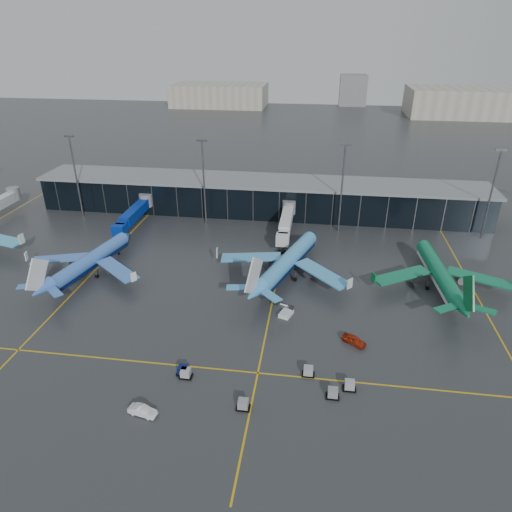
# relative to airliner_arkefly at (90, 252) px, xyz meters

# --- Properties ---
(ground) EXTENTS (600.00, 600.00, 0.00)m
(ground) POSITION_rel_airliner_arkefly_xyz_m (34.85, -15.26, -5.54)
(ground) COLOR #282B2D
(ground) RESTS_ON ground
(terminal_pier) EXTENTS (142.00, 17.00, 10.70)m
(terminal_pier) POSITION_rel_airliner_arkefly_xyz_m (34.85, 46.74, -0.12)
(terminal_pier) COLOR black
(terminal_pier) RESTS_ON ground
(jet_bridges) EXTENTS (94.00, 27.50, 7.20)m
(jet_bridges) POSITION_rel_airliner_arkefly_xyz_m (-0.15, 27.73, -0.99)
(jet_bridges) COLOR #595B60
(jet_bridges) RESTS_ON ground
(flood_masts) EXTENTS (203.00, 0.50, 25.50)m
(flood_masts) POSITION_rel_airliner_arkefly_xyz_m (39.85, 34.74, 8.27)
(flood_masts) COLOR #595B60
(flood_masts) RESTS_ON ground
(distant_hangars) EXTENTS (260.00, 71.00, 22.00)m
(distant_hangars) POSITION_rel_airliner_arkefly_xyz_m (84.80, 254.82, 3.25)
(distant_hangars) COLOR #B2AD99
(distant_hangars) RESTS_ON ground
(taxi_lines) EXTENTS (220.00, 120.00, 0.02)m
(taxi_lines) POSITION_rel_airliner_arkefly_xyz_m (44.85, -4.65, -5.53)
(taxi_lines) COLOR gold
(taxi_lines) RESTS_ON ground
(airliner_arkefly) EXTENTS (38.40, 41.80, 11.09)m
(airliner_arkefly) POSITION_rel_airliner_arkefly_xyz_m (0.00, 0.00, 0.00)
(airliner_arkefly) COLOR #4074D4
(airliner_arkefly) RESTS_ON ground
(airliner_klm_near) EXTENTS (45.66, 48.67, 12.16)m
(airliner_klm_near) POSITION_rel_airliner_arkefly_xyz_m (47.17, 5.55, 0.54)
(airliner_klm_near) COLOR #439CDD
(airliner_klm_near) RESTS_ON ground
(airliner_aer_lingus) EXTENTS (35.43, 39.63, 11.47)m
(airliner_aer_lingus) POSITION_rel_airliner_arkefly_xyz_m (81.79, 5.19, 0.19)
(airliner_aer_lingus) COLOR #0D7148
(airliner_aer_lingus) RESTS_ON ground
(baggage_carts) EXTENTS (30.46, 10.66, 1.70)m
(baggage_carts) POSITION_rel_airliner_arkefly_xyz_m (46.69, -33.36, -4.79)
(baggage_carts) COLOR black
(baggage_carts) RESTS_ON ground
(mobile_airstair) EXTENTS (3.15, 3.76, 3.45)m
(mobile_airstair) POSITION_rel_airliner_arkefly_xyz_m (48.24, -11.86, -4.77)
(mobile_airstair) COLOR white
(mobile_airstair) RESTS_ON ground
(service_van_red) EXTENTS (5.01, 4.38, 1.63)m
(service_van_red) POSITION_rel_airliner_arkefly_xyz_m (61.72, -19.51, -4.73)
(service_van_red) COLOR maroon
(service_van_red) RESTS_ON ground
(service_van_white) EXTENTS (4.79, 2.45, 1.51)m
(service_van_white) POSITION_rel_airliner_arkefly_xyz_m (28.53, -42.13, -4.79)
(service_van_white) COLOR white
(service_van_white) RESTS_ON ground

